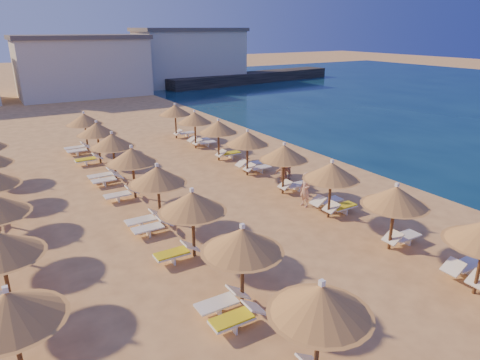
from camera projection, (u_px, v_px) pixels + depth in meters
ground at (276, 242)px, 17.11m from camera, size 220.00×220.00×0.00m
jetty at (252, 77)px, 66.91m from camera, size 30.27×7.95×1.50m
hotel_blocks at (87, 64)px, 54.53m from camera, size 48.96×12.03×8.10m
parasol_row_east at (306, 162)px, 20.04m from camera, size 2.52×33.53×2.73m
parasol_row_west at (173, 188)px, 16.77m from camera, size 2.52×33.53×2.73m
loungers at (203, 221)px, 18.19m from camera, size 15.92×31.63×0.66m
beachgoer_c at (283, 175)px, 22.49m from camera, size 0.85×0.96×1.56m
beachgoer_b at (288, 164)px, 23.88m from camera, size 1.07×1.12×1.82m
beachgoer_a at (305, 190)px, 20.31m from camera, size 0.46×0.65×1.69m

